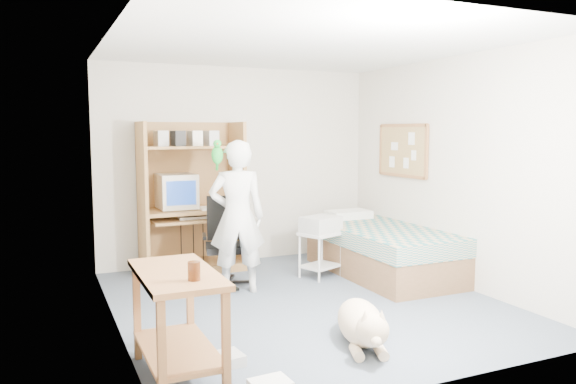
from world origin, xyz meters
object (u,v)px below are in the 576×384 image
object	(u,v)px
side_desk	(177,308)
office_chair	(225,254)
bed	(382,250)
person	(237,217)
computer_hutch	(191,203)
printer_cart	(321,247)
dog	(362,323)

from	to	relation	value
side_desk	office_chair	bearing A→B (deg)	64.39
office_chair	side_desk	bearing A→B (deg)	-101.83
side_desk	office_chair	world-z (taller)	office_chair
bed	person	distance (m)	1.87
computer_hutch	printer_cart	distance (m)	1.66
bed	computer_hutch	bearing A→B (deg)	150.71
side_desk	bed	bearing A→B (deg)	32.50
bed	office_chair	distance (m)	1.86
computer_hutch	dog	world-z (taller)	computer_hutch
side_desk	dog	size ratio (longest dim) A/B	0.95
office_chair	printer_cart	world-z (taller)	office_chair
side_desk	printer_cart	bearing A→B (deg)	43.07
person	dog	xyz separation A→B (m)	(0.41, -1.82, -0.62)
side_desk	office_chair	xyz separation A→B (m)	(1.02, 2.12, -0.15)
computer_hutch	person	world-z (taller)	computer_hutch
printer_cart	side_desk	bearing A→B (deg)	-158.35
bed	side_desk	bearing A→B (deg)	-147.50
bed	person	xyz separation A→B (m)	(-1.79, 0.01, 0.51)
dog	side_desk	bearing A→B (deg)	-160.77
side_desk	printer_cart	xyz separation A→B (m)	(2.13, 1.99, -0.14)
person	printer_cart	size ratio (longest dim) A/B	2.95
bed	printer_cart	size ratio (longest dim) A/B	3.73
bed	person	size ratio (longest dim) A/B	1.26
person	dog	bearing A→B (deg)	116.48
bed	person	bearing A→B (deg)	179.77
computer_hutch	office_chair	world-z (taller)	computer_hutch
computer_hutch	dog	size ratio (longest dim) A/B	1.72
side_desk	printer_cart	size ratio (longest dim) A/B	1.84
office_chair	dog	xyz separation A→B (m)	(0.45, -2.12, -0.17)
office_chair	dog	world-z (taller)	office_chair
printer_cart	dog	bearing A→B (deg)	-129.76
office_chair	dog	size ratio (longest dim) A/B	0.92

